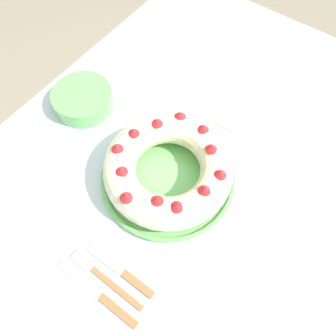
# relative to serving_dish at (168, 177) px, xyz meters

# --- Properties ---
(ground_plane) EXTENTS (8.00, 8.00, 0.00)m
(ground_plane) POSITION_rel_serving_dish_xyz_m (-0.03, -0.04, -0.77)
(ground_plane) COLOR gray
(dining_table) EXTENTS (1.46, 0.97, 0.76)m
(dining_table) POSITION_rel_serving_dish_xyz_m (-0.03, -0.04, -0.10)
(dining_table) COLOR silver
(dining_table) RESTS_ON ground_plane
(serving_dish) EXTENTS (0.32, 0.32, 0.02)m
(serving_dish) POSITION_rel_serving_dish_xyz_m (0.00, 0.00, 0.00)
(serving_dish) COLOR #6BB760
(serving_dish) RESTS_ON dining_table
(bundt_cake) EXTENTS (0.29, 0.29, 0.09)m
(bundt_cake) POSITION_rel_serving_dish_xyz_m (-0.00, 0.00, 0.05)
(bundt_cake) COLOR beige
(bundt_cake) RESTS_ON serving_dish
(fork) EXTENTS (0.02, 0.18, 0.01)m
(fork) POSITION_rel_serving_dish_xyz_m (-0.26, -0.02, -0.01)
(fork) COLOR #936038
(fork) RESTS_ON dining_table
(serving_knife) EXTENTS (0.02, 0.20, 0.01)m
(serving_knife) POSITION_rel_serving_dish_xyz_m (-0.29, -0.05, -0.01)
(serving_knife) COLOR #936038
(serving_knife) RESTS_ON dining_table
(cake_knife) EXTENTS (0.02, 0.17, 0.01)m
(cake_knife) POSITION_rel_serving_dish_xyz_m (-0.23, -0.06, -0.01)
(cake_knife) COLOR #936038
(cake_knife) RESTS_ON dining_table
(side_bowl) EXTENTS (0.16, 0.16, 0.05)m
(side_bowl) POSITION_rel_serving_dish_xyz_m (0.05, 0.31, 0.02)
(side_bowl) COLOR #6BB760
(side_bowl) RESTS_ON dining_table
(napkin) EXTENTS (0.16, 0.11, 0.00)m
(napkin) POSITION_rel_serving_dish_xyz_m (0.28, -0.04, -0.01)
(napkin) COLOR beige
(napkin) RESTS_ON dining_table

